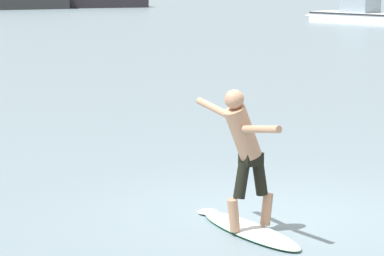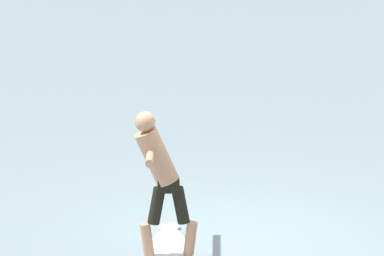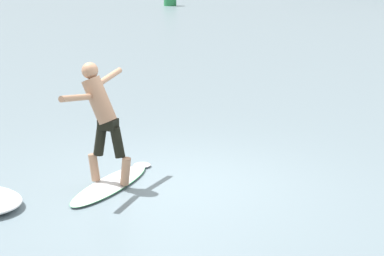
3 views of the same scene
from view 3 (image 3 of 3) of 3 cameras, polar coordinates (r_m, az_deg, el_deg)
ground_plane at (r=9.80m, az=-1.71°, el=-4.92°), size 200.00×200.00×0.00m
surfboard at (r=9.75m, az=-7.17°, el=-4.93°), size 0.90×2.22×0.20m
surfer at (r=9.46m, az=-8.10°, el=1.40°), size 0.82×1.68×1.80m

